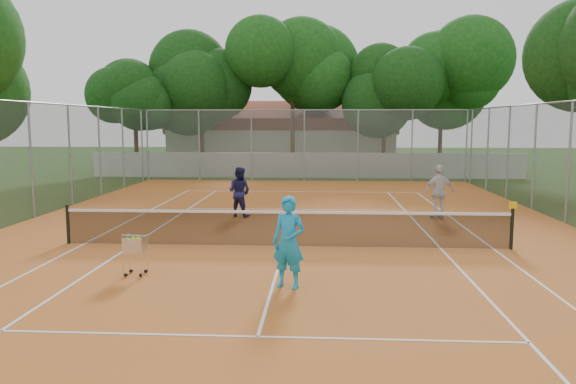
# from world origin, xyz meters

# --- Properties ---
(ground) EXTENTS (120.00, 120.00, 0.00)m
(ground) POSITION_xyz_m (0.00, 0.00, 0.00)
(ground) COLOR #19380F
(ground) RESTS_ON ground
(court_pad) EXTENTS (18.00, 34.00, 0.02)m
(court_pad) POSITION_xyz_m (0.00, 0.00, 0.01)
(court_pad) COLOR #BF6625
(court_pad) RESTS_ON ground
(court_lines) EXTENTS (10.98, 23.78, 0.01)m
(court_lines) POSITION_xyz_m (0.00, 0.00, 0.02)
(court_lines) COLOR white
(court_lines) RESTS_ON court_pad
(tennis_net) EXTENTS (11.88, 0.10, 0.98)m
(tennis_net) POSITION_xyz_m (0.00, 0.00, 0.51)
(tennis_net) COLOR black
(tennis_net) RESTS_ON court_pad
(perimeter_fence) EXTENTS (18.00, 34.00, 4.00)m
(perimeter_fence) POSITION_xyz_m (0.00, 0.00, 2.00)
(perimeter_fence) COLOR slate
(perimeter_fence) RESTS_ON ground
(boundary_wall) EXTENTS (26.00, 0.30, 1.50)m
(boundary_wall) POSITION_xyz_m (0.00, 19.00, 0.75)
(boundary_wall) COLOR silver
(boundary_wall) RESTS_ON ground
(clubhouse) EXTENTS (16.40, 9.00, 4.40)m
(clubhouse) POSITION_xyz_m (-2.00, 29.00, 2.20)
(clubhouse) COLOR beige
(clubhouse) RESTS_ON ground
(tropical_trees) EXTENTS (29.00, 19.00, 10.00)m
(tropical_trees) POSITION_xyz_m (0.00, 22.00, 5.00)
(tropical_trees) COLOR black
(tropical_trees) RESTS_ON ground
(player_near) EXTENTS (0.78, 0.64, 1.85)m
(player_near) POSITION_xyz_m (0.33, -3.73, 0.94)
(player_near) COLOR #1894D1
(player_near) RESTS_ON court_pad
(player_far_left) EXTENTS (1.03, 0.93, 1.75)m
(player_far_left) POSITION_xyz_m (-1.90, 4.69, 0.89)
(player_far_left) COLOR #18184A
(player_far_left) RESTS_ON court_pad
(player_far_right) EXTENTS (1.17, 0.72, 1.86)m
(player_far_right) POSITION_xyz_m (5.00, 4.65, 0.95)
(player_far_right) COLOR silver
(player_far_right) RESTS_ON court_pad
(ball_hopper) EXTENTS (0.57, 0.57, 0.93)m
(ball_hopper) POSITION_xyz_m (-3.04, -3.06, 0.49)
(ball_hopper) COLOR silver
(ball_hopper) RESTS_ON court_pad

